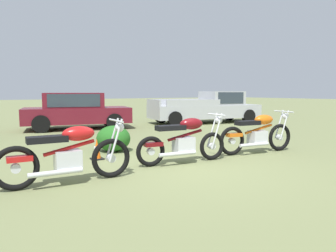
% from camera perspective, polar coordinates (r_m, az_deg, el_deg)
% --- Properties ---
extents(ground_plane, '(120.00, 120.00, 0.00)m').
position_cam_1_polar(ground_plane, '(6.31, 3.50, -7.32)').
color(ground_plane, olive).
extents(motorcycle_red, '(2.16, 0.64, 1.02)m').
position_cam_1_polar(motorcycle_red, '(5.33, -17.47, -4.86)').
color(motorcycle_red, black).
rests_on(motorcycle_red, ground).
extents(motorcycle_maroon, '(2.03, 0.64, 1.02)m').
position_cam_1_polar(motorcycle_maroon, '(6.56, 2.89, -2.56)').
color(motorcycle_maroon, black).
rests_on(motorcycle_maroon, ground).
extents(motorcycle_orange, '(2.10, 0.65, 1.02)m').
position_cam_1_polar(motorcycle_orange, '(7.94, 15.78, -1.27)').
color(motorcycle_orange, black).
rests_on(motorcycle_orange, ground).
extents(car_burgundy, '(4.34, 2.65, 1.43)m').
position_cam_1_polar(car_burgundy, '(13.09, -16.23, 2.96)').
color(car_burgundy, maroon).
rests_on(car_burgundy, ground).
extents(pickup_truck_silver, '(5.46, 2.70, 1.49)m').
position_cam_1_polar(pickup_truck_silver, '(15.33, 7.49, 3.41)').
color(pickup_truck_silver, '#B2B5BA').
rests_on(pickup_truck_silver, ground).
extents(shrub_low, '(0.83, 0.85, 0.64)m').
position_cam_1_polar(shrub_low, '(7.96, -9.75, -2.23)').
color(shrub_low, '#23611E').
rests_on(shrub_low, ground).
extents(traffic_cone, '(0.25, 0.25, 0.46)m').
position_cam_1_polar(traffic_cone, '(7.10, -12.62, -4.24)').
color(traffic_cone, '#EA590F').
rests_on(traffic_cone, ground).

